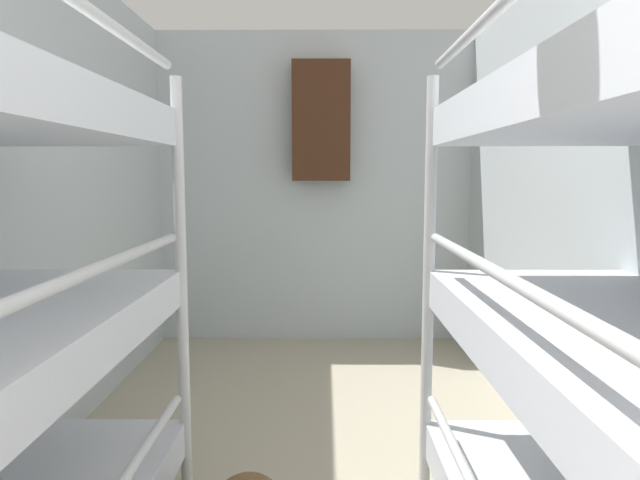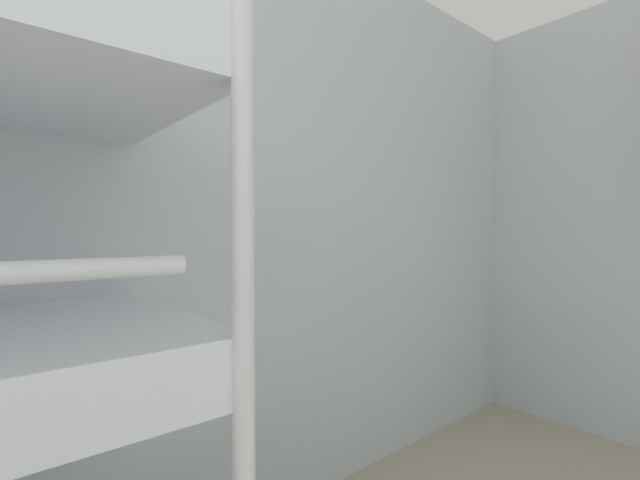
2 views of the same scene
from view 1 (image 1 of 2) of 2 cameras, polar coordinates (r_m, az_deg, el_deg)
The scene contains 3 objects.
wall_right at distance 2.46m, azimuth 29.13°, elevation 3.19°, with size 0.06×4.83×2.43m.
wall_back at distance 4.54m, azimuth -0.52°, elevation 5.17°, with size 2.57×0.06×2.43m.
hanging_coat at distance 4.41m, azimuth 0.12°, elevation 11.80°, with size 0.44×0.12×0.90m.
Camera 1 is at (0.08, 0.19, 1.32)m, focal length 32.00 mm.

